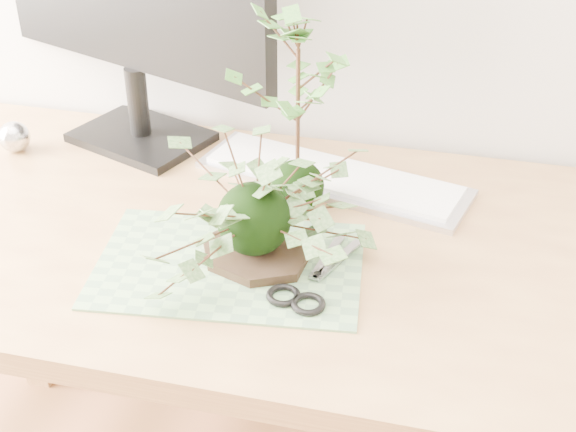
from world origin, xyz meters
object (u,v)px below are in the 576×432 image
(desk, at_px, (302,284))
(keyboard, at_px, (333,177))
(maple_kokedama, at_px, (298,63))
(ivy_kokedama, at_px, (253,188))

(desk, bearing_deg, keyboard, 86.97)
(desk, xyz_separation_m, keyboard, (0.01, 0.19, 0.10))
(maple_kokedama, bearing_deg, ivy_kokedama, -100.33)
(maple_kokedama, bearing_deg, keyboard, 69.53)
(desk, relative_size, keyboard, 3.15)
(ivy_kokedama, distance_m, maple_kokedama, 0.21)
(ivy_kokedama, relative_size, keyboard, 0.78)
(maple_kokedama, height_order, keyboard, maple_kokedama)
(keyboard, bearing_deg, desk, -79.32)
(ivy_kokedama, xyz_separation_m, maple_kokedama, (0.03, 0.16, 0.13))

